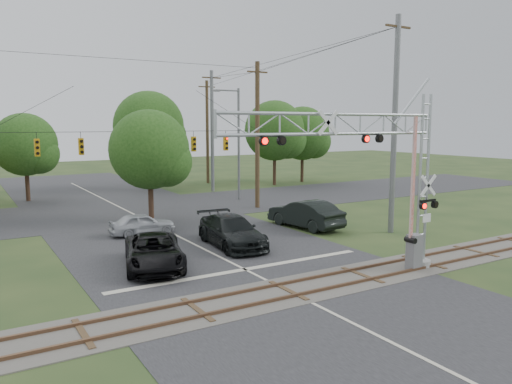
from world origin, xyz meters
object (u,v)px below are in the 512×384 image
sedan_silver (142,224)px  car_dark (232,231)px  streetlight (237,138)px  crossing_gantry (372,166)px  pickup_black (154,251)px  traffic_signal_span (153,139)px

sedan_silver → car_dark: bearing=-147.3°
car_dark → streetlight: streetlight is taller
crossing_gantry → streetlight: streetlight is taller
crossing_gantry → pickup_black: size_ratio=2.02×
sedan_silver → streetlight: (11.77, 9.32, 4.78)m
traffic_signal_span → car_dark: bearing=-85.8°
crossing_gantry → streetlight: bearing=75.1°
traffic_signal_span → sedan_silver: 7.39m
crossing_gantry → sedan_silver: crossing_gantry is taller
streetlight → sedan_silver: bearing=-141.6°
pickup_black → car_dark: 5.39m
crossing_gantry → streetlight: size_ratio=1.16×
crossing_gantry → streetlight: (6.09, 22.87, 0.52)m
traffic_signal_span → streetlight: 10.27m
crossing_gantry → pickup_black: crossing_gantry is taller
streetlight → car_dark: bearing=-120.0°
traffic_signal_span → pickup_black: (-4.35, -11.95, -4.88)m
pickup_black → streetlight: 21.84m
car_dark → streetlight: 17.57m
traffic_signal_span → crossing_gantry: bearing=-80.3°
pickup_black → car_dark: bearing=35.0°
traffic_signal_span → sedan_silver: size_ratio=4.92×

